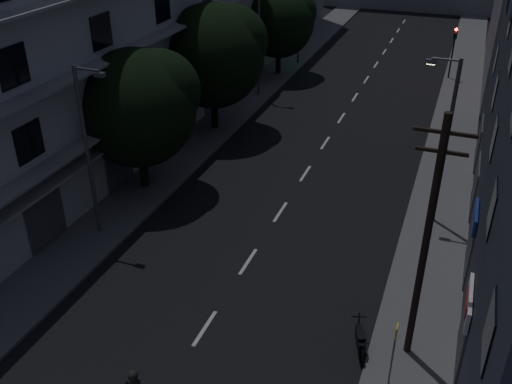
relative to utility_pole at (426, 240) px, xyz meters
The scene contains 16 objects.
ground 19.23m from the utility_pole, 113.07° to the left, with size 160.00×160.00×0.00m, color black.
sidewalk_left 23.13m from the utility_pole, 130.83° to the left, with size 3.00×90.00×0.15m, color #565659.
sidewalk_right 17.78m from the utility_pole, 89.30° to the left, with size 3.00×90.00×0.15m, color #565659.
lane_markings 24.96m from the utility_pole, 107.33° to the left, with size 0.15×60.50×0.01m.
building_left 21.87m from the utility_pole, 152.29° to the left, with size 7.00×36.00×14.00m.
tree_near 16.71m from the utility_pole, 153.22° to the left, with size 6.06×6.06×7.48m.
tree_mid 21.96m from the utility_pole, 132.02° to the left, with size 6.55×6.55×8.05m.
tree_far 32.39m from the utility_pole, 116.66° to the left, with size 5.72×5.72×7.07m.
traffic_signal_far_right 32.61m from the utility_pole, 91.69° to the left, with size 0.28×0.37×4.10m.
traffic_signal_far_left 35.11m from the utility_pole, 113.30° to the left, with size 0.28×0.37×4.10m.
street_lamp_left_near 14.87m from the utility_pole, 169.22° to the left, with size 1.51×0.25×8.00m.
street_lamp_right 9.34m from the utility_pole, 90.72° to the left, with size 1.51×0.25×8.00m.
street_lamp_left_far 27.29m from the utility_pole, 121.29° to the left, with size 1.51×0.25×8.00m.
utility_pole is the anchor object (origin of this frame).
bus_stop_sign 3.47m from the utility_pole, 102.20° to the right, with size 0.06×0.35×2.52m.
motorcycle 4.70m from the utility_pole, 163.16° to the right, with size 0.82×1.82×1.21m.
Camera 1 is at (7.50, -7.98, 15.00)m, focal length 40.00 mm.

